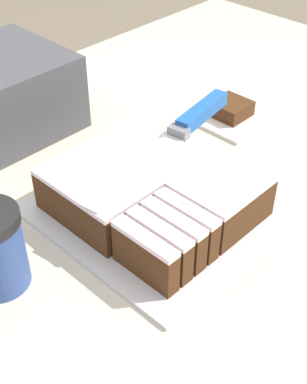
% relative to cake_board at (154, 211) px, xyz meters
% --- Properties ---
extents(countertop, '(1.40, 1.10, 0.94)m').
position_rel_cake_board_xyz_m(countertop, '(0.07, -0.04, -0.48)').
color(countertop, beige).
rests_on(countertop, ground_plane).
extents(cake_board, '(0.27, 0.30, 0.01)m').
position_rel_cake_board_xyz_m(cake_board, '(0.00, 0.00, 0.00)').
color(cake_board, silver).
rests_on(cake_board, countertop).
extents(cake, '(0.22, 0.25, 0.06)m').
position_rel_cake_board_xyz_m(cake, '(0.00, 0.00, 0.04)').
color(cake, '#472814').
rests_on(cake, cake_board).
extents(knife, '(0.33, 0.08, 0.02)m').
position_rel_cake_board_xyz_m(knife, '(0.11, 0.04, 0.08)').
color(knife, silver).
rests_on(knife, cake).
extents(paper_napkin, '(0.13, 0.13, 0.01)m').
position_rel_cake_board_xyz_m(paper_napkin, '(0.29, 0.08, 0.00)').
color(paper_napkin, white).
rests_on(paper_napkin, countertop).
extents(brownie, '(0.06, 0.06, 0.03)m').
position_rel_cake_board_xyz_m(brownie, '(0.29, 0.08, 0.02)').
color(brownie, '#472814').
rests_on(brownie, paper_napkin).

